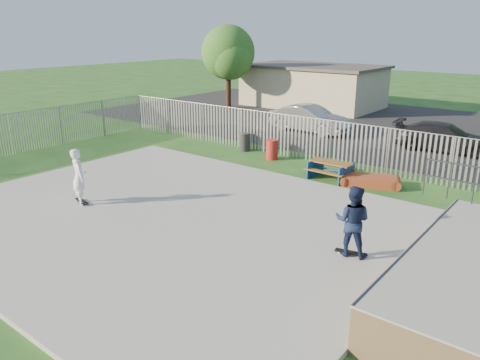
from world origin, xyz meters
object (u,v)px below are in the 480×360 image
Objects in this scene: funbox at (370,181)px; skater_white at (79,176)px; tree_left at (228,53)px; trash_bin_grey at (245,142)px; skater_navy at (353,221)px; trash_bin_red at (272,149)px; car_dark at (444,137)px; picnic_table at (331,170)px; car_silver at (310,119)px.

skater_white reaches higher than funbox.
skater_white is (9.46, -19.33, -3.05)m from tree_left.
skater_white reaches higher than trash_bin_grey.
trash_bin_red is at bearing -57.09° from skater_navy.
tree_left reaches higher than trash_bin_grey.
funbox is 7.42m from car_dark.
picnic_table is 1.94× the size of trash_bin_grey.
car_dark is (7.85, 6.06, 0.27)m from trash_bin_grey.
car_silver is at bearing 111.73° from funbox.
funbox is 1.11× the size of skater_navy.
car_silver is at bearing 127.00° from picnic_table.
car_silver reaches higher than car_dark.
skater_navy is (7.36, -7.02, 0.65)m from trash_bin_red.
car_silver is 7.52m from car_dark.
picnic_table is 5.79m from trash_bin_grey.
skater_white is (0.38, -9.67, 0.66)m from trash_bin_grey.
picnic_table is at bearing -99.61° from skater_white.
tree_left is at bearing -56.41° from skater_navy.
car_dark is at bearing 62.89° from funbox.
skater_navy reaches higher than trash_bin_red.
picnic_table is at bearing -14.87° from trash_bin_grey.
trash_bin_grey is (-1.99, 0.47, -0.02)m from trash_bin_red.
tree_left is 3.22× the size of skater_white.
car_dark is (2.25, 7.55, 0.35)m from picnic_table.
funbox is 0.44× the size of car_silver.
funbox is 2.29× the size of trash_bin_red.
picnic_table is at bearing 163.42° from funbox.
trash_bin_red is at bearing -13.38° from trash_bin_grey.
car_silver is 15.47m from skater_white.
tree_left is (-16.32, 10.98, 3.96)m from funbox.
funbox is 10.85m from skater_white.
trash_bin_grey reaches higher than funbox.
trash_bin_grey is at bearing -52.16° from skater_navy.
skater_navy reaches higher than car_dark.
picnic_table is 0.28× the size of tree_left.
picnic_table is 9.73m from skater_white.
car_silver is at bearing 86.70° from trash_bin_grey.
picnic_table is 0.82× the size of funbox.
trash_bin_red is (-3.60, 1.01, 0.10)m from picnic_table.
trash_bin_grey is 0.15× the size of tree_left.
car_dark reaches higher than funbox.
funbox is 1.11× the size of skater_white.
trash_bin_grey is at bearing 179.01° from car_silver.
funbox is 20.06m from tree_left.
tree_left is 25.36m from skater_navy.
trash_bin_grey is at bearing -64.86° from skater_white.
tree_left reaches higher than picnic_table.
tree_left is (-11.06, 10.13, 3.69)m from trash_bin_red.
tree_left is at bearing 133.21° from trash_bin_grey.
picnic_table is 7.13m from skater_navy.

